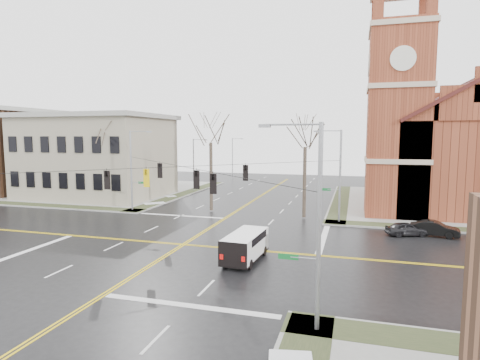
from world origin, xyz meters
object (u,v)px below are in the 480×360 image
(streetlight_north_a, at_px, (194,163))
(cargo_van, at_px, (246,244))
(streetlight_north_b, at_px, (233,156))
(signal_pole_nw, at_px, (133,168))
(parked_car_a, at_px, (406,229))
(parked_car_b, at_px, (435,229))
(tree_nw_far, at_px, (111,141))
(signal_pole_se, at_px, (315,221))
(tree_nw_near, at_px, (211,138))
(signal_pole_ne, at_px, (338,173))
(church, at_px, (460,137))
(tree_ne, at_px, (305,142))

(streetlight_north_a, bearing_deg, cargo_van, -61.56)
(streetlight_north_a, xyz_separation_m, streetlight_north_b, (0.00, 20.00, 0.00))
(signal_pole_nw, bearing_deg, parked_car_a, -6.99)
(streetlight_north_a, relative_size, parked_car_a, 2.31)
(parked_car_b, distance_m, tree_nw_far, 35.98)
(signal_pole_se, bearing_deg, tree_nw_near, 119.06)
(signal_pole_ne, bearing_deg, tree_nw_far, 175.72)
(church, xyz_separation_m, parked_car_a, (-7.47, -16.79, -7.84))
(signal_pole_nw, bearing_deg, streetlight_north_b, 88.95)
(tree_nw_near, bearing_deg, streetlight_north_b, 103.06)
(parked_car_a, bearing_deg, tree_nw_near, 55.03)
(cargo_van, bearing_deg, tree_nw_far, 146.48)
(signal_pole_nw, relative_size, parked_car_a, 2.59)
(streetlight_north_b, height_order, tree_nw_near, tree_nw_near)
(streetlight_north_b, height_order, parked_car_b, streetlight_north_b)
(streetlight_north_b, relative_size, parked_car_a, 2.31)
(tree_nw_near, bearing_deg, signal_pole_ne, -9.09)
(church, bearing_deg, signal_pole_se, -110.33)
(tree_ne, bearing_deg, tree_nw_near, 174.73)
(signal_pole_ne, height_order, streetlight_north_a, signal_pole_ne)
(signal_pole_se, bearing_deg, streetlight_north_a, 119.09)
(parked_car_b, height_order, tree_nw_far, tree_nw_far)
(signal_pole_se, relative_size, streetlight_north_b, 1.12)
(signal_pole_se, relative_size, streetlight_north_a, 1.12)
(signal_pole_ne, height_order, cargo_van, signal_pole_ne)
(church, height_order, parked_car_b, church)
(signal_pole_nw, xyz_separation_m, signal_pole_se, (22.64, -23.00, 0.00))
(streetlight_north_b, xyz_separation_m, tree_nw_near, (7.95, -34.26, 3.84))
(cargo_van, bearing_deg, tree_ne, 85.62)
(cargo_van, height_order, tree_ne, tree_ne)
(streetlight_north_a, xyz_separation_m, tree_nw_far, (-4.63, -14.51, 3.46))
(signal_pole_nw, bearing_deg, tree_nw_far, 153.29)
(signal_pole_nw, relative_size, tree_nw_near, 0.78)
(parked_car_b, xyz_separation_m, tree_nw_near, (-22.30, 5.29, 7.65))
(signal_pole_se, xyz_separation_m, streetlight_north_b, (-21.97, 59.50, -0.48))
(streetlight_north_b, xyz_separation_m, parked_car_a, (27.94, -40.01, -3.88))
(streetlight_north_b, relative_size, tree_ne, 0.73)
(cargo_van, bearing_deg, streetlight_north_b, 111.57)
(signal_pole_nw, height_order, parked_car_b, signal_pole_nw)
(cargo_van, xyz_separation_m, parked_car_b, (13.79, 10.86, -0.48))
(church, xyz_separation_m, tree_nw_far, (-40.05, -11.29, -0.51))
(tree_nw_far, xyz_separation_m, tree_ne, (23.19, -0.73, -0.02))
(church, xyz_separation_m, signal_pole_ne, (-13.44, -13.28, -3.48))
(signal_pole_nw, xyz_separation_m, tree_nw_far, (-3.96, 1.99, 2.97))
(tree_nw_near, bearing_deg, signal_pole_se, -60.94)
(signal_pole_se, distance_m, streetlight_north_b, 63.43)
(church, distance_m, cargo_van, 33.94)
(signal_pole_se, xyz_separation_m, tree_nw_far, (-26.60, 24.99, 2.97))
(signal_pole_nw, bearing_deg, cargo_van, -39.06)
(signal_pole_ne, height_order, parked_car_a, signal_pole_ne)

